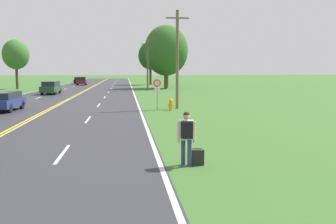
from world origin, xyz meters
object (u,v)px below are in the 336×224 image
Objects in this scene: tree_right_cluster at (166,51)px; car_dark_blue_hatchback_mid_near at (5,101)px; car_dark_green_suv_mid_far at (51,87)px; car_maroon_hatchback_receding at (82,81)px; traffic_sign at (157,87)px; car_black_hatchback_distant at (79,80)px; suitcase at (197,157)px; fire_hydrant at (171,105)px; hitchhiker_person at (187,133)px; tree_behind_sign at (16,55)px; tree_left_verge at (150,56)px.

car_dark_blue_hatchback_mid_near is at bearing -116.80° from tree_right_cluster.
car_dark_green_suv_mid_far is 27.06m from car_maroon_hatchback_receding.
traffic_sign is 55.65m from car_black_hatchback_distant.
car_dark_green_suv_mid_far reaches higher than suitcase.
car_maroon_hatchback_receding is (-12.11, 46.78, 0.42)m from fire_hydrant.
suitcase is at bearing -77.83° from hitchhiker_person.
tree_behind_sign is (-19.34, 48.09, 5.18)m from suitcase.
tree_left_verge reaches higher than tree_behind_sign.
car_maroon_hatchback_receding is 1.15× the size of car_black_hatchback_distant.
tree_behind_sign reaches higher than car_black_hatchback_distant.
tree_behind_sign is (-19.44, 32.63, 3.64)m from traffic_sign.
car_dark_blue_hatchback_mid_near is (8.20, -31.50, -4.66)m from tree_behind_sign.
tree_left_verge is 30.68m from car_dark_green_suv_mid_far.
tree_behind_sign is at bearing -148.26° from tree_left_verge.
tree_right_cluster is at bearing -1.53° from tree_behind_sign.
suitcase is 70.76m from car_black_hatchback_distant.
hitchhiker_person reaches higher than car_dark_blue_hatchback_mid_near.
tree_left_verge is 14.73m from car_maroon_hatchback_receding.
tree_right_cluster reaches higher than tree_left_verge.
hitchhiker_person is 48.01m from tree_right_cluster.
tree_left_verge is (3.24, 61.88, 4.79)m from hitchhiker_person.
car_black_hatchback_distant reaches higher than car_dark_blue_hatchback_mid_near.
tree_right_cluster is (4.35, 32.00, 4.37)m from traffic_sign.
tree_left_verge is (1.74, 46.34, 5.42)m from fire_hydrant.
car_maroon_hatchback_receding is at bearing 14.77° from hitchhiker_person.
tree_left_verge is at bearing 87.85° from fire_hydrant.
car_black_hatchback_distant is (-0.91, 34.44, -0.11)m from car_dark_green_suv_mid_far.
car_dark_green_suv_mid_far is (-0.41, 18.63, 0.10)m from car_dark_blue_hatchback_mid_near.
fire_hydrant is at bearing -92.61° from car_dark_blue_hatchback_mid_near.
car_dark_green_suv_mid_far is 1.23× the size of car_maroon_hatchback_receding.
car_dark_blue_hatchback_mid_near reaches higher than suitcase.
tree_left_verge is at bearing 31.74° from tree_behind_sign.
tree_right_cluster is 20.82m from car_dark_green_suv_mid_far.
car_maroon_hatchback_receding is at bearing 15.10° from suitcase.
traffic_sign is 22.96m from car_dark_green_suv_mid_far.
fire_hydrant is 23.46m from car_dark_green_suv_mid_far.
fire_hydrant is 48.33m from car_maroon_hatchback_receding.
fire_hydrant is 1.70m from traffic_sign.
car_maroon_hatchback_receding is at bearing 104.51° from fire_hydrant.
car_black_hatchback_distant is (-1.49, 7.39, -0.10)m from car_maroon_hatchback_receding.
tree_left_verge reaches higher than car_maroon_hatchback_receding.
car_dark_green_suv_mid_far reaches higher than car_dark_blue_hatchback_mid_near.
car_maroon_hatchback_receding is at bearing -0.13° from car_dark_green_suv_mid_far.
car_dark_green_suv_mid_far is at bearing -118.47° from tree_left_verge.
hitchhiker_person is at bearing 102.17° from suitcase.
fire_hydrant is 0.08× the size of tree_right_cluster.
tree_right_cluster is (3.31, 31.97, 5.72)m from fire_hydrant.
car_black_hatchback_distant is at bearing 3.95° from car_dark_blue_hatchback_mid_near.
tree_behind_sign is at bearing 32.27° from car_dark_green_suv_mid_far.
suitcase is at bearing -171.98° from car_maroon_hatchback_receding.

